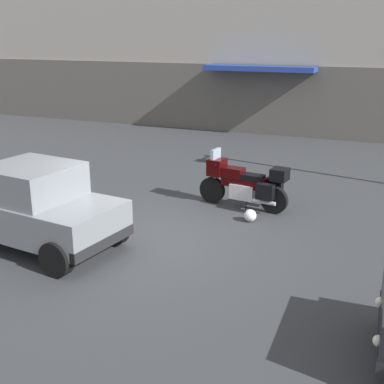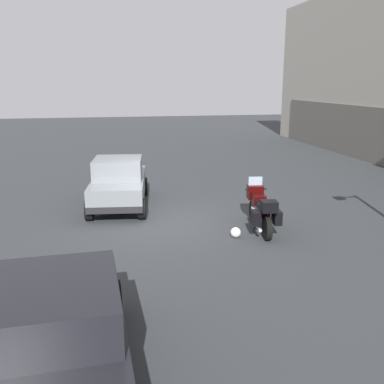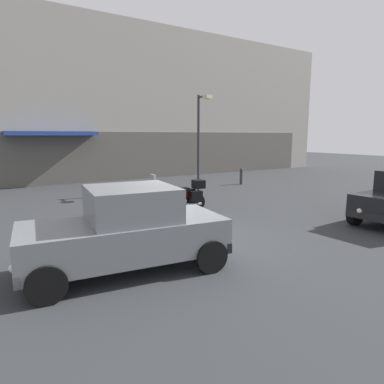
{
  "view_description": "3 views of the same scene",
  "coord_description": "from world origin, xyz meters",
  "px_view_note": "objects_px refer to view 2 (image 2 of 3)",
  "views": [
    {
      "loc": [
        4.7,
        -8.34,
        4.0
      ],
      "look_at": [
        0.97,
        0.43,
        1.0
      ],
      "focal_mm": 47.26,
      "sensor_mm": 36.0,
      "label": 1
    },
    {
      "loc": [
        12.1,
        -1.44,
        4.03
      ],
      "look_at": [
        0.91,
        0.85,
        1.09
      ],
      "focal_mm": 40.12,
      "sensor_mm": 36.0,
      "label": 2
    },
    {
      "loc": [
        -4.12,
        -7.03,
        2.6
      ],
      "look_at": [
        0.72,
        0.65,
        1.08
      ],
      "focal_mm": 31.65,
      "sensor_mm": 36.0,
      "label": 3
    }
  ],
  "objects_px": {
    "helmet": "(236,232)",
    "car_sedan_far": "(57,339)",
    "motorcycle": "(261,209)",
    "car_hatchback_near": "(119,183)"
  },
  "relations": [
    {
      "from": "motorcycle",
      "to": "car_sedan_far",
      "type": "xyz_separation_m",
      "value": [
        5.58,
        -4.87,
        0.16
      ]
    },
    {
      "from": "helmet",
      "to": "car_hatchback_near",
      "type": "relative_size",
      "value": 0.07
    },
    {
      "from": "car_hatchback_near",
      "to": "motorcycle",
      "type": "bearing_deg",
      "value": -123.57
    },
    {
      "from": "motorcycle",
      "to": "helmet",
      "type": "xyz_separation_m",
      "value": [
        0.41,
        -0.83,
        -0.48
      ]
    },
    {
      "from": "motorcycle",
      "to": "helmet",
      "type": "relative_size",
      "value": 8.07
    },
    {
      "from": "helmet",
      "to": "car_sedan_far",
      "type": "xyz_separation_m",
      "value": [
        5.16,
        -4.04,
        0.64
      ]
    },
    {
      "from": "car_hatchback_near",
      "to": "car_sedan_far",
      "type": "distance_m",
      "value": 8.83
    },
    {
      "from": "helmet",
      "to": "car_sedan_far",
      "type": "height_order",
      "value": "car_sedan_far"
    },
    {
      "from": "helmet",
      "to": "car_hatchback_near",
      "type": "height_order",
      "value": "car_hatchback_near"
    },
    {
      "from": "helmet",
      "to": "car_hatchback_near",
      "type": "bearing_deg",
      "value": -141.02
    }
  ]
}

